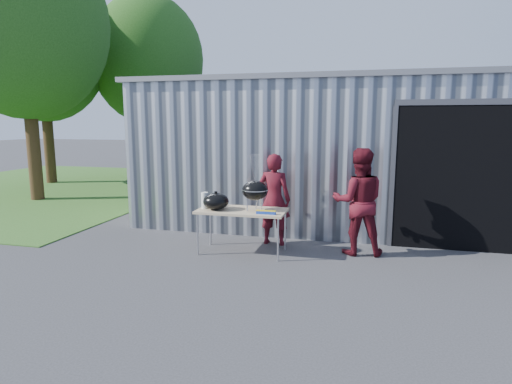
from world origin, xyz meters
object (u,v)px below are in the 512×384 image
(kettle_grill, at_px, (255,186))
(person_cook, at_px, (274,199))
(person_bystander, at_px, (359,202))
(folding_table, at_px, (242,212))

(kettle_grill, bearing_deg, person_cook, 72.76)
(person_bystander, bearing_deg, folding_table, 5.28)
(person_cook, bearing_deg, person_bystander, 175.57)
(folding_table, distance_m, person_bystander, 1.97)
(kettle_grill, relative_size, person_bystander, 0.52)
(person_cook, relative_size, person_bystander, 0.93)
(person_cook, distance_m, person_bystander, 1.51)
(folding_table, relative_size, kettle_grill, 1.60)
(kettle_grill, relative_size, person_cook, 0.56)
(kettle_grill, distance_m, person_cook, 0.74)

